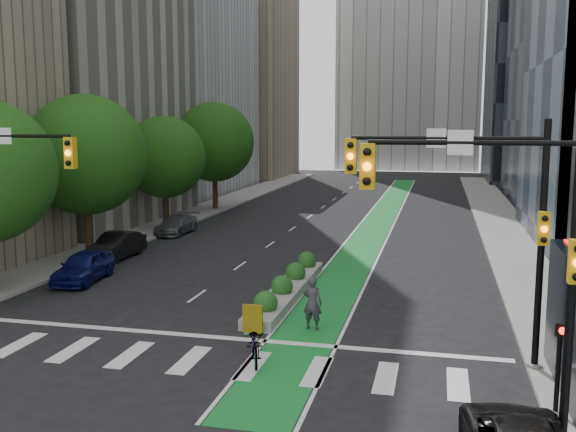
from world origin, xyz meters
The scene contains 19 objects.
ground centered at (0.00, 0.00, 0.00)m, with size 160.00×160.00×0.00m, color black.
sidewalk_left centered at (-11.80, 25.00, 0.07)m, with size 3.60×90.00×0.15m, color gray.
sidewalk_right centered at (11.80, 25.00, 0.07)m, with size 3.60×90.00×0.15m, color gray.
bike_lane_paint centered at (3.00, 30.00, 0.01)m, with size 2.20×70.00×0.01m, color #167E2F.
building_beige centered at (-20.00, 24.00, 15.00)m, with size 14.00×18.00×30.00m, color #B7AD99.
building_tan_far centered at (-20.00, 66.00, 13.00)m, with size 14.00×16.00×26.00m, color tan.
building_dark_end centered at (20.00, 68.00, 14.00)m, with size 14.00×18.00×28.00m, color black.
tree_mid centered at (-11.00, 12.00, 5.57)m, with size 6.40×6.40×8.78m.
tree_midfar centered at (-11.00, 22.00, 4.95)m, with size 5.60×5.60×7.76m.
tree_far centered at (-11.00, 32.00, 5.69)m, with size 6.60×6.60×9.00m.
signal_right centered at (8.67, 0.47, 4.80)m, with size 5.82×0.51×7.20m.
signal_far_right centered at (8.98, -4.03, 4.75)m, with size 4.82×0.51×7.20m.
median_planter centered at (1.20, 7.04, 0.37)m, with size 1.20×10.26×1.10m.
ped_signal_post centered at (10.30, -2.58, 1.58)m, with size 0.32×0.43×2.46m.
bicycle centered at (2.00, -0.63, 0.55)m, with size 0.73×2.09×1.10m, color gray.
cyclist centered at (3.09, 2.82, 0.97)m, with size 0.70×0.46×1.93m, color #38323C.
parked_car_left_near centered at (-8.50, 7.19, 0.71)m, with size 1.68×4.17×1.42m, color #0D1252.
parked_car_left_mid centered at (-9.50, 12.15, 0.71)m, with size 1.50×4.30×1.42m, color black.
parked_car_left_far centered at (-9.50, 20.27, 0.62)m, with size 1.73×4.25×1.23m, color #575A5C.
Camera 1 is at (7.31, -18.68, 7.21)m, focal length 40.00 mm.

